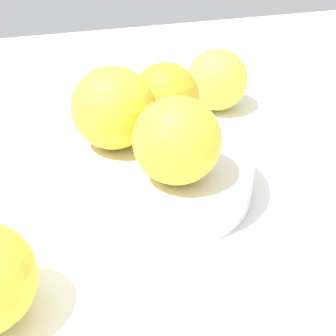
# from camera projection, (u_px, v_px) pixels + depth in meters

# --- Properties ---
(ground_plane) EXTENTS (1.10, 1.10, 0.02)m
(ground_plane) POSITION_uv_depth(u_px,v_px,m) (168.00, 201.00, 0.49)
(ground_plane) COLOR white
(fruit_bowl) EXTENTS (0.17, 0.17, 0.05)m
(fruit_bowl) POSITION_uv_depth(u_px,v_px,m) (168.00, 173.00, 0.47)
(fruit_bowl) COLOR white
(fruit_bowl) RESTS_ON ground_plane
(orange_in_bowl_0) EXTENTS (0.07, 0.07, 0.07)m
(orange_in_bowl_0) POSITION_uv_depth(u_px,v_px,m) (166.00, 97.00, 0.48)
(orange_in_bowl_0) COLOR #F9A823
(orange_in_bowl_0) RESTS_ON fruit_bowl
(orange_in_bowl_1) EXTENTS (0.08, 0.08, 0.08)m
(orange_in_bowl_1) POSITION_uv_depth(u_px,v_px,m) (177.00, 141.00, 0.40)
(orange_in_bowl_1) COLOR yellow
(orange_in_bowl_1) RESTS_ON fruit_bowl
(orange_in_bowl_2) EXTENTS (0.08, 0.08, 0.08)m
(orange_in_bowl_2) POSITION_uv_depth(u_px,v_px,m) (113.00, 108.00, 0.45)
(orange_in_bowl_2) COLOR yellow
(orange_in_bowl_2) RESTS_ON fruit_bowl
(orange_loose_0) EXTENTS (0.08, 0.08, 0.08)m
(orange_loose_0) POSITION_uv_depth(u_px,v_px,m) (217.00, 80.00, 0.63)
(orange_loose_0) COLOR yellow
(orange_loose_0) RESTS_ON ground_plane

